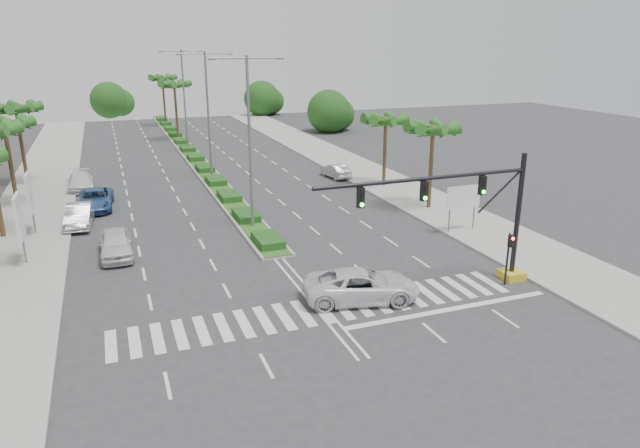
{
  "coord_description": "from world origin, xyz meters",
  "views": [
    {
      "loc": [
        -9.22,
        -24.16,
        12.82
      ],
      "look_at": [
        1.6,
        4.54,
        3.0
      ],
      "focal_mm": 32.0,
      "sensor_mm": 36.0,
      "label": 1
    }
  ],
  "objects_px": {
    "car_crossing": "(362,285)",
    "car_parked_b": "(79,215)",
    "car_right": "(335,171)",
    "car_parked_c": "(95,199)",
    "car_parked_a": "(116,244)",
    "car_parked_d": "(80,181)"
  },
  "relations": [
    {
      "from": "car_parked_d",
      "to": "car_parked_c",
      "type": "bearing_deg",
      "value": -81.09
    },
    {
      "from": "car_parked_c",
      "to": "car_crossing",
      "type": "distance_m",
      "value": 26.37
    },
    {
      "from": "car_parked_a",
      "to": "car_parked_b",
      "type": "height_order",
      "value": "car_parked_a"
    },
    {
      "from": "car_parked_a",
      "to": "car_parked_b",
      "type": "relative_size",
      "value": 0.99
    },
    {
      "from": "car_parked_d",
      "to": "car_crossing",
      "type": "relative_size",
      "value": 0.87
    },
    {
      "from": "car_parked_c",
      "to": "car_parked_d",
      "type": "bearing_deg",
      "value": 103.46
    },
    {
      "from": "car_parked_b",
      "to": "car_right",
      "type": "height_order",
      "value": "car_parked_b"
    },
    {
      "from": "car_parked_c",
      "to": "car_parked_d",
      "type": "height_order",
      "value": "car_parked_c"
    },
    {
      "from": "car_crossing",
      "to": "car_right",
      "type": "height_order",
      "value": "car_crossing"
    },
    {
      "from": "car_parked_b",
      "to": "car_crossing",
      "type": "bearing_deg",
      "value": -48.7
    },
    {
      "from": "car_parked_a",
      "to": "car_right",
      "type": "relative_size",
      "value": 1.19
    },
    {
      "from": "car_parked_a",
      "to": "car_parked_b",
      "type": "xyz_separation_m",
      "value": [
        -2.28,
        7.49,
        -0.02
      ]
    },
    {
      "from": "car_parked_d",
      "to": "car_parked_a",
      "type": "bearing_deg",
      "value": -83.53
    },
    {
      "from": "car_crossing",
      "to": "car_right",
      "type": "relative_size",
      "value": 1.47
    },
    {
      "from": "car_crossing",
      "to": "car_parked_b",
      "type": "bearing_deg",
      "value": 50.43
    },
    {
      "from": "car_parked_b",
      "to": "car_crossing",
      "type": "height_order",
      "value": "car_crossing"
    },
    {
      "from": "car_right",
      "to": "car_parked_a",
      "type": "bearing_deg",
      "value": 29.16
    },
    {
      "from": "car_parked_a",
      "to": "car_parked_b",
      "type": "distance_m",
      "value": 7.83
    },
    {
      "from": "car_right",
      "to": "car_crossing",
      "type": "bearing_deg",
      "value": 63.65
    },
    {
      "from": "car_parked_c",
      "to": "car_parked_a",
      "type": "bearing_deg",
      "value": -80.48
    },
    {
      "from": "car_parked_a",
      "to": "car_parked_c",
      "type": "xyz_separation_m",
      "value": [
        -1.21,
        11.82,
        -0.04
      ]
    },
    {
      "from": "car_parked_c",
      "to": "car_crossing",
      "type": "relative_size",
      "value": 0.95
    }
  ]
}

